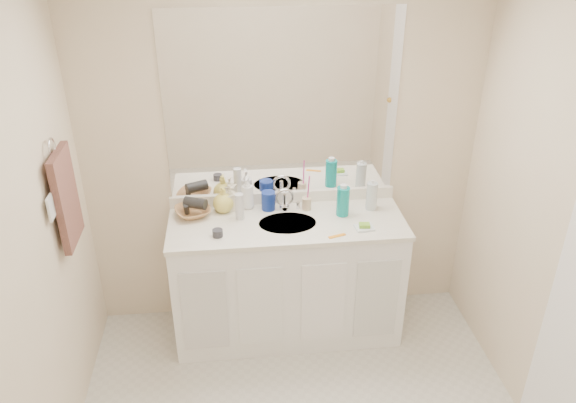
# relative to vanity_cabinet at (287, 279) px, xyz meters

# --- Properties ---
(wall_back) EXTENTS (2.60, 0.02, 2.40)m
(wall_back) POSITION_rel_vanity_cabinet_xyz_m (0.00, 0.28, 0.77)
(wall_back) COLOR beige
(wall_back) RESTS_ON floor
(wall_left) EXTENTS (0.02, 2.60, 2.40)m
(wall_left) POSITION_rel_vanity_cabinet_xyz_m (-1.30, -1.02, 0.77)
(wall_left) COLOR beige
(wall_left) RESTS_ON floor
(vanity_cabinet) EXTENTS (1.50, 0.55, 0.85)m
(vanity_cabinet) POSITION_rel_vanity_cabinet_xyz_m (0.00, 0.00, 0.00)
(vanity_cabinet) COLOR white
(vanity_cabinet) RESTS_ON floor
(countertop) EXTENTS (1.52, 0.57, 0.03)m
(countertop) POSITION_rel_vanity_cabinet_xyz_m (0.00, 0.00, 0.44)
(countertop) COLOR white
(countertop) RESTS_ON vanity_cabinet
(backsplash) EXTENTS (1.52, 0.03, 0.08)m
(backsplash) POSITION_rel_vanity_cabinet_xyz_m (0.00, 0.26, 0.50)
(backsplash) COLOR white
(backsplash) RESTS_ON countertop
(sink_basin) EXTENTS (0.37, 0.37, 0.02)m
(sink_basin) POSITION_rel_vanity_cabinet_xyz_m (0.00, -0.02, 0.44)
(sink_basin) COLOR #B7AEA0
(sink_basin) RESTS_ON countertop
(faucet) EXTENTS (0.02, 0.02, 0.11)m
(faucet) POSITION_rel_vanity_cabinet_xyz_m (0.00, 0.16, 0.51)
(faucet) COLOR silver
(faucet) RESTS_ON countertop
(mirror) EXTENTS (1.48, 0.01, 1.20)m
(mirror) POSITION_rel_vanity_cabinet_xyz_m (0.00, 0.27, 1.14)
(mirror) COLOR white
(mirror) RESTS_ON wall_back
(blue_mug) EXTENTS (0.12, 0.12, 0.13)m
(blue_mug) POSITION_rel_vanity_cabinet_xyz_m (-0.11, 0.18, 0.52)
(blue_mug) COLOR navy
(blue_mug) RESTS_ON countertop
(tan_cup) EXTENTS (0.06, 0.06, 0.08)m
(tan_cup) POSITION_rel_vanity_cabinet_xyz_m (0.15, 0.15, 0.50)
(tan_cup) COLOR #D0B592
(tan_cup) RESTS_ON countertop
(toothbrush) EXTENTS (0.02, 0.04, 0.20)m
(toothbrush) POSITION_rel_vanity_cabinet_xyz_m (0.16, 0.15, 0.60)
(toothbrush) COLOR #E63CA0
(toothbrush) RESTS_ON tan_cup
(mouthwash_bottle) EXTENTS (0.09, 0.09, 0.20)m
(mouthwash_bottle) POSITION_rel_vanity_cabinet_xyz_m (0.37, 0.05, 0.55)
(mouthwash_bottle) COLOR #0B8F8C
(mouthwash_bottle) RESTS_ON countertop
(clear_pump_bottle) EXTENTS (0.08, 0.08, 0.19)m
(clear_pump_bottle) POSITION_rel_vanity_cabinet_xyz_m (0.57, 0.11, 0.55)
(clear_pump_bottle) COLOR silver
(clear_pump_bottle) RESTS_ON countertop
(soap_dish) EXTENTS (0.12, 0.10, 0.01)m
(soap_dish) POSITION_rel_vanity_cabinet_xyz_m (0.47, -0.15, 0.46)
(soap_dish) COLOR white
(soap_dish) RESTS_ON countertop
(green_soap) EXTENTS (0.07, 0.06, 0.02)m
(green_soap) POSITION_rel_vanity_cabinet_xyz_m (0.47, -0.15, 0.48)
(green_soap) COLOR #7CBF2E
(green_soap) RESTS_ON soap_dish
(orange_comb) EXTENTS (0.11, 0.06, 0.00)m
(orange_comb) POSITION_rel_vanity_cabinet_xyz_m (0.28, -0.22, 0.46)
(orange_comb) COLOR orange
(orange_comb) RESTS_ON countertop
(dark_jar) EXTENTS (0.07, 0.07, 0.05)m
(dark_jar) POSITION_rel_vanity_cabinet_xyz_m (-0.44, -0.14, 0.48)
(dark_jar) COLOR #2C2C32
(dark_jar) RESTS_ON countertop
(extra_white_bottle) EXTENTS (0.07, 0.07, 0.18)m
(extra_white_bottle) POSITION_rel_vanity_cabinet_xyz_m (-0.30, 0.07, 0.54)
(extra_white_bottle) COLOR silver
(extra_white_bottle) RESTS_ON countertop
(soap_bottle_white) EXTENTS (0.10, 0.10, 0.22)m
(soap_bottle_white) POSITION_rel_vanity_cabinet_xyz_m (-0.24, 0.21, 0.57)
(soap_bottle_white) COLOR white
(soap_bottle_white) RESTS_ON countertop
(soap_bottle_cream) EXTENTS (0.10, 0.10, 0.17)m
(soap_bottle_cream) POSITION_rel_vanity_cabinet_xyz_m (-0.36, 0.20, 0.54)
(soap_bottle_cream) COLOR beige
(soap_bottle_cream) RESTS_ON countertop
(soap_bottle_yellow) EXTENTS (0.16, 0.16, 0.18)m
(soap_bottle_yellow) POSITION_rel_vanity_cabinet_xyz_m (-0.40, 0.18, 0.54)
(soap_bottle_yellow) COLOR #E1CF57
(soap_bottle_yellow) RESTS_ON countertop
(wicker_basket) EXTENTS (0.29, 0.29, 0.06)m
(wicker_basket) POSITION_rel_vanity_cabinet_xyz_m (-0.60, 0.14, 0.48)
(wicker_basket) COLOR #A67143
(wicker_basket) RESTS_ON countertop
(hair_dryer) EXTENTS (0.16, 0.12, 0.07)m
(hair_dryer) POSITION_rel_vanity_cabinet_xyz_m (-0.58, 0.14, 0.54)
(hair_dryer) COLOR black
(hair_dryer) RESTS_ON wicker_basket
(towel_ring) EXTENTS (0.01, 0.11, 0.11)m
(towel_ring) POSITION_rel_vanity_cabinet_xyz_m (-1.27, -0.25, 1.12)
(towel_ring) COLOR silver
(towel_ring) RESTS_ON wall_left
(hand_towel) EXTENTS (0.04, 0.32, 0.55)m
(hand_towel) POSITION_rel_vanity_cabinet_xyz_m (-1.25, -0.25, 0.82)
(hand_towel) COLOR #4B2E28
(hand_towel) RESTS_ON towel_ring
(switch_plate) EXTENTS (0.01, 0.08, 0.13)m
(switch_plate) POSITION_rel_vanity_cabinet_xyz_m (-1.27, -0.45, 0.88)
(switch_plate) COLOR white
(switch_plate) RESTS_ON wall_left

